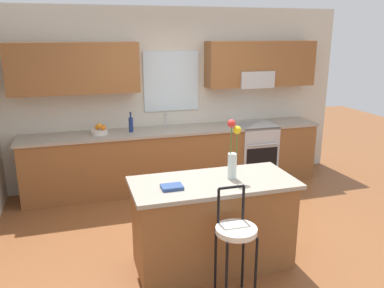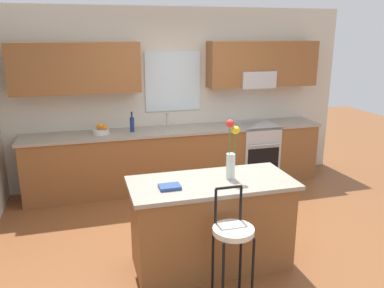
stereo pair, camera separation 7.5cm
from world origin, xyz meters
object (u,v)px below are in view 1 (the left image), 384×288
bar_stool_near (236,235)px  bottle_olive_oil (131,124)px  fruit_bowl_oranges (100,131)px  oven_range (254,151)px  cookbook (172,187)px  kitchen_island (213,223)px  flower_vase (233,154)px

bar_stool_near → bottle_olive_oil: 2.87m
fruit_bowl_oranges → oven_range: bearing=-0.7°
bar_stool_near → cookbook: 0.74m
bottle_olive_oil → bar_stool_near: bearing=-80.1°
oven_range → kitchen_island: same height
bar_stool_near → kitchen_island: bearing=90.0°
fruit_bowl_oranges → bottle_olive_oil: bearing=-0.4°
bar_stool_near → fruit_bowl_oranges: 2.98m
fruit_bowl_oranges → kitchen_island: bearing=-67.2°
oven_range → bottle_olive_oil: bottle_olive_oil is taller
bar_stool_near → cookbook: (-0.44, 0.51, 0.30)m
bar_stool_near → fruit_bowl_oranges: fruit_bowl_oranges is taller
kitchen_island → cookbook: cookbook is taller
flower_vase → cookbook: (-0.64, -0.09, -0.24)m
oven_range → flower_vase: (-1.28, -2.18, 0.72)m
bar_stool_near → flower_vase: (0.20, 0.60, 0.54)m
bar_stool_near → cookbook: size_ratio=5.21×
kitchen_island → bottle_olive_oil: bearing=102.4°
kitchen_island → bar_stool_near: size_ratio=1.56×
flower_vase → oven_range: bearing=59.5°
oven_range → kitchen_island: (-1.49, -2.19, 0.00)m
oven_range → cookbook: size_ratio=4.60×
cookbook → kitchen_island: bearing=10.1°
oven_range → fruit_bowl_oranges: 2.48m
kitchen_island → fruit_bowl_oranges: (-0.94, 2.22, 0.50)m
bottle_olive_oil → fruit_bowl_oranges: bearing=179.6°
kitchen_island → bottle_olive_oil: (-0.49, 2.22, 0.57)m
fruit_bowl_oranges → bar_stool_near: bearing=-71.6°
fruit_bowl_oranges → bottle_olive_oil: 0.45m
flower_vase → bottle_olive_oil: bearing=107.4°
oven_range → cookbook: cookbook is taller
cookbook → fruit_bowl_oranges: fruit_bowl_oranges is taller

